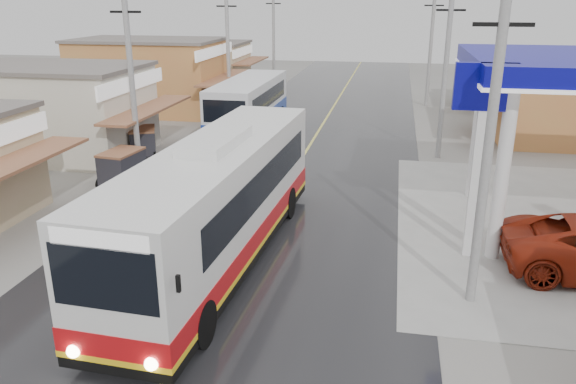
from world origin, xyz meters
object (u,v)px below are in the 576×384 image
second_bus (249,105)px  cyclist (194,175)px  tricycle_near (122,167)px  tricycle_far (143,141)px  coach_bus (219,202)px

second_bus → cyclist: bearing=-88.0°
second_bus → tricycle_near: size_ratio=4.29×
second_bus → tricycle_far: bearing=-121.8°
tricycle_near → tricycle_far: size_ratio=1.00×
coach_bus → cyclist: coach_bus is taller
coach_bus → tricycle_far: (-7.58, 10.78, -1.06)m
cyclist → tricycle_near: bearing=-167.5°
coach_bus → tricycle_far: coach_bus is taller
cyclist → tricycle_far: size_ratio=0.88×
cyclist → tricycle_far: 6.09m
cyclist → tricycle_near: 3.23m
tricycle_near → tricycle_far: (-1.12, 4.61, -0.03)m
cyclist → tricycle_near: size_ratio=0.88×
tricycle_far → cyclist: bearing=-68.0°
cyclist → tricycle_near: (-3.20, -0.33, 0.28)m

